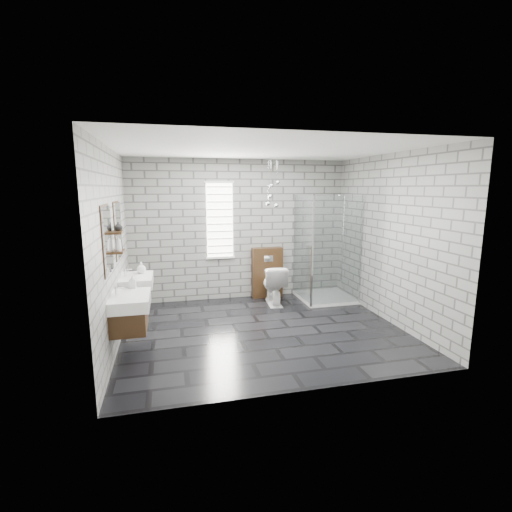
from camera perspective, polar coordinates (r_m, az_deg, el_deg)
name	(u,v)px	position (r m, az deg, el deg)	size (l,w,h in m)	color
floor	(263,330)	(5.85, 1.12, -11.36)	(4.20, 3.60, 0.02)	black
ceiling	(264,149)	(5.46, 1.23, 16.21)	(4.20, 3.60, 0.02)	white
wall_back	(240,230)	(7.24, -2.46, 4.00)	(4.20, 0.02, 2.70)	gray
wall_front	(309,269)	(3.79, 8.11, -2.03)	(4.20, 0.02, 2.70)	gray
wall_left	(113,249)	(5.36, -21.20, 1.02)	(0.02, 3.60, 2.70)	gray
wall_right	(390,239)	(6.36, 19.93, 2.48)	(0.02, 3.60, 2.70)	gray
vanity_left	(127,302)	(4.92, -19.24, -6.77)	(0.47, 0.70, 1.57)	#3C2512
vanity_right	(134,282)	(5.92, -18.28, -3.82)	(0.47, 0.70, 1.57)	#3C2512
shelf_lower	(119,251)	(5.31, -20.39, 0.66)	(0.14, 0.30, 0.03)	#3C2512
shelf_upper	(117,232)	(5.27, -20.57, 3.44)	(0.14, 0.30, 0.03)	#3C2512
window	(220,220)	(7.13, -5.60, 5.47)	(0.56, 0.05, 1.48)	white
cistern_panel	(267,272)	(7.40, 1.72, -2.54)	(0.60, 0.20, 1.00)	#3C2512
flush_plate	(269,259)	(7.23, 1.95, -0.41)	(0.18, 0.01, 0.12)	silver
shower_enclosure	(323,275)	(7.24, 10.32, -2.97)	(1.00, 1.00, 2.03)	white
pendant_cluster	(272,194)	(6.89, 2.55, 9.49)	(0.28, 0.22, 0.90)	silver
toilet	(274,285)	(6.99, 2.72, -4.41)	(0.41, 0.72, 0.74)	white
soap_bottle_a	(133,281)	(5.19, -18.46, -3.72)	(0.08, 0.08, 0.18)	#B2B2B2
soap_bottle_b	(141,268)	(6.04, -17.24, -1.71)	(0.14, 0.14, 0.18)	#B2B2B2
soap_bottle_c	(118,243)	(5.22, -20.45, 1.85)	(0.08, 0.08, 0.21)	#B2B2B2
vase	(118,226)	(5.33, -20.44, 4.30)	(0.11, 0.11, 0.12)	#B2B2B2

